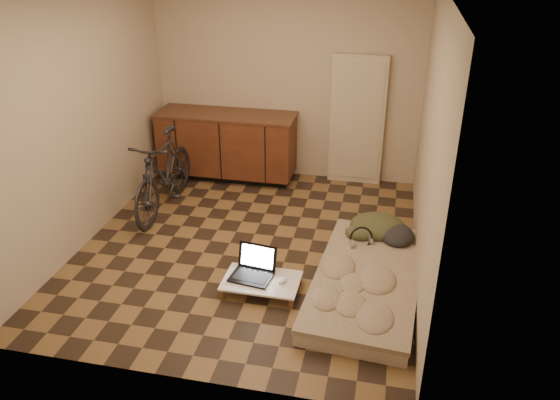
% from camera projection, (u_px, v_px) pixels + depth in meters
% --- Properties ---
extents(room_shell, '(3.50, 4.00, 2.60)m').
position_uv_depth(room_shell, '(246.00, 131.00, 5.34)').
color(room_shell, brown).
rests_on(room_shell, ground).
extents(cabinets, '(1.84, 0.62, 0.91)m').
position_uv_depth(cabinets, '(227.00, 145.00, 7.34)').
color(cabinets, black).
rests_on(cabinets, ground).
extents(appliance_panel, '(0.70, 0.10, 1.70)m').
position_uv_depth(appliance_panel, '(357.00, 121.00, 7.06)').
color(appliance_panel, beige).
rests_on(appliance_panel, ground).
extents(bicycle, '(0.50, 1.65, 1.06)m').
position_uv_depth(bicycle, '(163.00, 169.00, 6.43)').
color(bicycle, black).
rests_on(bicycle, ground).
extents(futon, '(1.10, 2.04, 0.17)m').
position_uv_depth(futon, '(367.00, 281.00, 5.17)').
color(futon, '#BAA995').
rests_on(futon, ground).
extents(clothing_pile, '(0.67, 0.57, 0.25)m').
position_uv_depth(clothing_pile, '(383.00, 222.00, 5.76)').
color(clothing_pile, '#3B3F24').
rests_on(clothing_pile, futon).
extents(headphones, '(0.34, 0.32, 0.18)m').
position_uv_depth(headphones, '(361.00, 237.00, 5.56)').
color(headphones, black).
rests_on(headphones, futon).
extents(lap_desk, '(0.72, 0.47, 0.12)m').
position_uv_depth(lap_desk, '(261.00, 281.00, 5.13)').
color(lap_desk, brown).
rests_on(lap_desk, ground).
extents(laptop, '(0.42, 0.39, 0.26)m').
position_uv_depth(laptop, '(253.00, 270.00, 5.17)').
color(laptop, black).
rests_on(laptop, lap_desk).
extents(mouse, '(0.10, 0.13, 0.04)m').
position_uv_depth(mouse, '(283.00, 280.00, 5.09)').
color(mouse, white).
rests_on(mouse, lap_desk).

